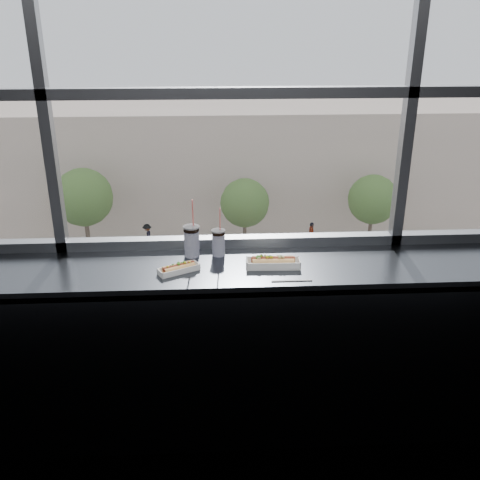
{
  "coord_description": "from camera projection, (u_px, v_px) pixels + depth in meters",
  "views": [
    {
      "loc": [
        -0.12,
        -1.47,
        2.35
      ],
      "look_at": [
        0.04,
        1.23,
        1.25
      ],
      "focal_mm": 40.0,
      "sensor_mm": 36.0,
      "label": 1
    }
  ],
  "objects": [
    {
      "name": "soda_cup_left",
      "position": [
        192.0,
        240.0,
        3.05
      ],
      "size": [
        0.09,
        0.09,
        0.35
      ],
      "color": "white",
      "rests_on": "counter"
    },
    {
      "name": "counter",
      "position": [
        234.0,
        270.0,
        2.98
      ],
      "size": [
        6.0,
        0.55,
        0.06
      ],
      "primitive_type": "cube",
      "color": "#494D54",
      "rests_on": "ground"
    },
    {
      "name": "street_asphalt",
      "position": [
        216.0,
        315.0,
        26.27
      ],
      "size": [
        80.0,
        10.0,
        0.06
      ],
      "primitive_type": "cube",
      "color": "black",
      "rests_on": "plaza_ground"
    },
    {
      "name": "plaza_ground",
      "position": [
        212.0,
        184.0,
        48.02
      ],
      "size": [
        120.0,
        120.0,
        0.0
      ],
      "primitive_type": "plane",
      "color": "#B2A99B",
      "rests_on": "ground"
    },
    {
      "name": "hotdog_tray_right",
      "position": [
        273.0,
        262.0,
        2.94
      ],
      "size": [
        0.3,
        0.11,
        0.07
      ],
      "rotation": [
        0.0,
        0.0,
        -0.03
      ],
      "color": "white",
      "rests_on": "counter"
    },
    {
      "name": "car_near_c",
      "position": [
        201.0,
        343.0,
        22.14
      ],
      "size": [
        2.99,
        6.29,
        2.04
      ],
      "primitive_type": "imported",
      "rotation": [
        0.0,
        0.0,
        1.64
      ],
      "color": "#5B0717",
      "rests_on": "street_asphalt"
    },
    {
      "name": "pedestrian_a",
      "position": [
        147.0,
        234.0,
        33.89
      ],
      "size": [
        0.63,
        0.84,
        1.89
      ],
      "primitive_type": "imported",
      "rotation": [
        0.0,
        0.0,
        4.71
      ],
      "color": "#66605B",
      "rests_on": "far_sidewalk"
    },
    {
      "name": "wall_back_lower",
      "position": [
        232.0,
        325.0,
        3.43
      ],
      "size": [
        6.0,
        0.0,
        6.0
      ],
      "primitive_type": "plane",
      "rotation": [
        1.57,
        0.0,
        0.0
      ],
      "color": "black",
      "rests_on": "ground"
    },
    {
      "name": "car_near_b",
      "position": [
        36.0,
        347.0,
        21.76
      ],
      "size": [
        3.36,
        6.69,
        2.15
      ],
      "primitive_type": "imported",
      "rotation": [
        0.0,
        0.0,
        1.46
      ],
      "color": "black",
      "rests_on": "street_asphalt"
    },
    {
      "name": "counter_fascia",
      "position": [
        236.0,
        375.0,
        2.94
      ],
      "size": [
        6.0,
        0.04,
        1.04
      ],
      "primitive_type": "cube",
      "color": "#494D54",
      "rests_on": "ground"
    },
    {
      "name": "car_far_a",
      "position": [
        9.0,
        268.0,
        29.0
      ],
      "size": [
        3.18,
        6.05,
        1.93
      ],
      "primitive_type": "imported",
      "rotation": [
        0.0,
        0.0,
        1.71
      ],
      "color": "black",
      "rests_on": "street_asphalt"
    },
    {
      "name": "pedestrian_c",
      "position": [
        311.0,
        232.0,
        34.12
      ],
      "size": [
        0.64,
        0.85,
        1.91
      ],
      "primitive_type": "imported",
      "rotation": [
        0.0,
        0.0,
        1.57
      ],
      "color": "#66605B",
      "rests_on": "far_sidewalk"
    },
    {
      "name": "car_far_b",
      "position": [
        231.0,
        260.0,
        29.57
      ],
      "size": [
        3.15,
        7.05,
        2.32
      ],
      "primitive_type": "imported",
      "rotation": [
        0.0,
        0.0,
        1.61
      ],
      "color": "#A22432",
      "rests_on": "street_asphalt"
    },
    {
      "name": "far_sidewalk",
      "position": [
        214.0,
        251.0,
        33.67
      ],
      "size": [
        80.0,
        6.0,
        0.04
      ],
      "primitive_type": "cube",
      "color": "#B2A99B",
      "rests_on": "plaza_ground"
    },
    {
      "name": "tree_right",
      "position": [
        373.0,
        200.0,
        32.98
      ],
      "size": [
        3.08,
        3.08,
        4.82
      ],
      "color": "#47382B",
      "rests_on": "far_sidewalk"
    },
    {
      "name": "window_glass",
      "position": [
        230.0,
        33.0,
        2.79
      ],
      "size": [
        6.0,
        0.0,
        6.0
      ],
      "primitive_type": "plane",
      "rotation": [
        1.57,
        0.0,
        0.0
      ],
      "color": "silver",
      "rests_on": "ground"
    },
    {
      "name": "loose_straw",
      "position": [
        292.0,
        281.0,
        2.78
      ],
      "size": [
        0.21,
        0.01,
        0.01
      ],
      "primitive_type": "cylinder",
      "rotation": [
        0.0,
        1.57,
        0.0
      ],
      "color": "white",
      "rests_on": "counter"
    },
    {
      "name": "wrapper",
      "position": [
        175.0,
        269.0,
        2.89
      ],
      "size": [
        0.1,
        0.07,
        0.03
      ],
      "primitive_type": "ellipsoid",
      "color": "silver",
      "rests_on": "counter"
    },
    {
      "name": "far_building",
      "position": [
        211.0,
        153.0,
        41.43
      ],
      "size": [
        50.0,
        14.0,
        8.0
      ],
      "primitive_type": "cube",
      "color": "#BEAA9B",
      "rests_on": "plaza_ground"
    },
    {
      "name": "tree_center",
      "position": [
        245.0,
        203.0,
        32.58
      ],
      "size": [
        3.01,
        3.01,
        4.7
      ],
      "color": "#47382B",
      "rests_on": "far_sidewalk"
    },
    {
      "name": "window_mullions",
      "position": [
        230.0,
        33.0,
        2.78
      ],
      "size": [
        6.0,
        0.08,
        2.4
      ],
      "primitive_type": null,
      "color": "gray",
      "rests_on": "ground"
    },
    {
      "name": "tree_left",
      "position": [
        84.0,
        197.0,
        31.87
      ],
      "size": [
        3.51,
        3.51,
        5.48
      ],
      "color": "#47382B",
      "rests_on": "far_sidewalk"
    },
    {
      "name": "soda_cup_right",
      "position": [
        218.0,
        241.0,
        3.07
      ],
      "size": [
        0.08,
        0.08,
        0.3
      ],
      "color": "white",
      "rests_on": "counter"
    },
    {
      "name": "hotdog_tray_left",
      "position": [
        179.0,
        268.0,
        2.88
      ],
      "size": [
        0.23,
        0.17,
        0.06
      ],
      "rotation": [
        0.0,
        0.0,
        0.49
      ],
      "color": "white",
      "rests_on": "counter"
    },
    {
      "name": "car_far_c",
      "position": [
        454.0,
        255.0,
        30.27
      ],
      "size": [
        2.95,
        6.67,
        2.19
      ],
      "primitive_type": "imported",
      "rotation": [
        0.0,
        0.0,
        1.6
      ],
      "color": "#B9B9A9",
      "rests_on": "street_asphalt"
    }
  ]
}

